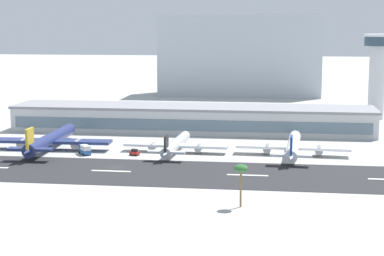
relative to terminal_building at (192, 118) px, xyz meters
name	(u,v)px	position (x,y,z in m)	size (l,w,h in m)	color
ground_plane	(116,167)	(-14.07, -71.53, -5.24)	(1400.00, 1400.00, 0.00)	#A8A8A3
runway_strip	(111,171)	(-14.07, -77.28, -5.20)	(800.00, 35.00, 0.08)	#262628
runway_centreline_dash_4	(111,171)	(-14.15, -77.28, -5.15)	(12.00, 1.20, 0.01)	white
runway_centreline_dash_5	(248,175)	(26.66, -77.28, -5.15)	(12.00, 1.20, 0.01)	white
terminal_building	(192,118)	(0.00, 0.00, 0.00)	(147.11, 25.08, 10.46)	#B7BABC
control_tower	(377,69)	(79.25, 45.75, 17.97)	(13.56, 13.56, 38.95)	silver
distant_hotel_block	(240,55)	(10.56, 140.52, 19.10)	(97.40, 30.42, 48.66)	#A8B2BC
airliner_gold_tail_gate_0	(49,141)	(-43.90, -47.88, -1.82)	(43.32, 51.35, 10.72)	navy
airliner_black_tail_gate_1	(175,145)	(0.39, -46.37, -2.58)	(36.00, 40.07, 8.36)	silver
airliner_navy_tail_gate_2	(293,147)	(40.20, -46.20, -2.23)	(38.24, 45.25, 9.44)	white
service_baggage_tug_0	(134,152)	(-12.44, -52.87, -4.19)	(3.57, 2.82, 2.20)	#B2231E
service_box_truck_1	(85,149)	(-29.41, -53.51, -3.45)	(5.43, 6.28, 3.25)	#23569E
palm_tree_0	(241,170)	(26.72, -111.20, 3.90)	(3.45, 3.45, 10.50)	brown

